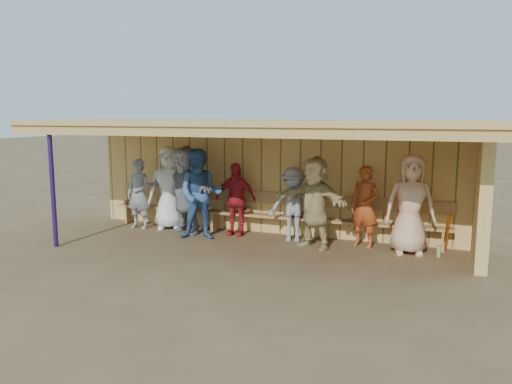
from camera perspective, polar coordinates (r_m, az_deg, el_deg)
ground at (r=10.01m, az=-0.73°, el=-6.24°), size 90.00×90.00×0.00m
player_a at (r=11.77m, az=-13.24°, el=-0.21°), size 0.59×0.39×1.61m
player_b at (r=11.55m, az=-9.90°, el=0.48°), size 1.08×0.87×1.91m
player_c at (r=10.52m, az=-6.37°, el=-0.24°), size 1.11×0.98×1.91m
player_d at (r=10.82m, az=-2.37°, el=-0.81°), size 0.94×0.41×1.59m
player_e at (r=10.33m, az=4.27°, el=-1.41°), size 1.10×0.79×1.54m
player_f at (r=9.80m, az=6.72°, el=-1.17°), size 1.76×1.17×1.82m
player_g at (r=10.05m, az=12.32°, el=-1.65°), size 0.67×0.54×1.62m
player_h at (r=9.74m, az=17.23°, el=-1.36°), size 1.04×0.80×1.89m
player_extra at (r=11.07m, az=-8.09°, el=0.25°), size 1.89×1.03×1.94m
dugout_structure at (r=10.22m, az=2.72°, el=3.72°), size 8.80×3.20×2.50m
bench at (r=10.91m, az=1.46°, el=-2.14°), size 7.60×0.34×0.93m
dugout_equipment at (r=10.90m, az=-0.29°, el=-2.35°), size 7.43×0.62×0.80m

